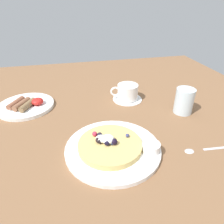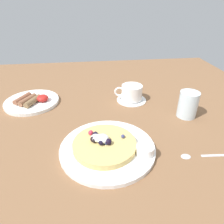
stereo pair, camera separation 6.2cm
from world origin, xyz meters
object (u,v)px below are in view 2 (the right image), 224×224
breakfast_plate (32,102)px  coffee_cup (132,92)px  pancake_plate (108,148)px  syrup_ramekin (145,150)px  teaspoon (197,156)px  water_glass (188,104)px  coffee_saucer (131,100)px

breakfast_plate → coffee_cup: (42.32, -2.50, 3.26)cm
breakfast_plate → pancake_plate: bearing=-49.3°
syrup_ramekin → pancake_plate: bearing=157.2°
breakfast_plate → teaspoon: 66.77cm
pancake_plate → water_glass: water_glass is taller
breakfast_plate → water_glass: bearing=-16.3°
syrup_ramekin → coffee_cup: 35.39cm
pancake_plate → syrup_ramekin: syrup_ramekin is taller
pancake_plate → teaspoon: 25.90cm
breakfast_plate → teaspoon: size_ratio=1.49×
coffee_saucer → water_glass: size_ratio=1.29×
coffee_cup → teaspoon: 38.75cm
pancake_plate → coffee_cup: bearing=66.4°
coffee_cup → teaspoon: coffee_cup is taller
breakfast_plate → coffee_cup: 42.52cm
syrup_ramekin → breakfast_plate: 54.24cm
pancake_plate → coffee_cup: coffee_cup is taller
pancake_plate → breakfast_plate: size_ratio=1.27×
syrup_ramekin → coffee_cup: bearing=84.5°
syrup_ramekin → coffee_cup: (3.38, 35.21, 1.24)cm
pancake_plate → water_glass: size_ratio=2.87×
coffee_saucer → coffee_cup: size_ratio=1.06×
breakfast_plate → coffee_saucer: 42.55cm
breakfast_plate → coffee_cup: bearing=-3.4°
coffee_saucer → water_glass: 23.90cm
syrup_ramekin → coffee_saucer: size_ratio=0.40×
syrup_ramekin → water_glass: bearing=43.1°
pancake_plate → water_glass: 35.56cm
coffee_saucer → water_glass: bearing=-40.3°
teaspoon → water_glass: bearing=73.6°
syrup_ramekin → breakfast_plate: bearing=135.9°
teaspoon → water_glass: size_ratio=1.51×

